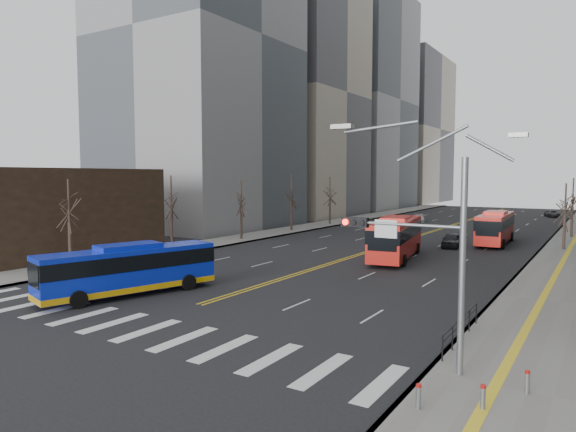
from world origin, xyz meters
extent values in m
plane|color=black|center=(0.00, 0.00, 0.00)|extent=(220.00, 220.00, 0.00)
cube|color=slate|center=(-16.50, 45.00, 0.07)|extent=(5.00, 130.00, 0.15)
cube|color=silver|center=(-10.64, 0.00, 0.01)|extent=(0.70, 4.00, 0.01)
cube|color=silver|center=(-8.27, 0.00, 0.01)|extent=(0.70, 4.00, 0.01)
cube|color=silver|center=(-5.91, 0.00, 0.01)|extent=(0.70, 4.00, 0.01)
cube|color=silver|center=(-3.55, 0.00, 0.01)|extent=(0.70, 4.00, 0.01)
cube|color=silver|center=(-1.18, 0.00, 0.01)|extent=(0.70, 4.00, 0.01)
cube|color=silver|center=(1.18, 0.00, 0.01)|extent=(0.70, 4.00, 0.01)
cube|color=silver|center=(3.55, 0.00, 0.01)|extent=(0.70, 4.00, 0.01)
cube|color=silver|center=(5.91, 0.00, 0.01)|extent=(0.70, 4.00, 0.01)
cube|color=silver|center=(8.27, 0.00, 0.01)|extent=(0.70, 4.00, 0.01)
cube|color=silver|center=(10.64, 0.00, 0.01)|extent=(0.70, 4.00, 0.01)
cube|color=silver|center=(13.00, 0.00, 0.01)|extent=(0.70, 4.00, 0.01)
cube|color=gold|center=(-0.20, 55.00, 0.01)|extent=(0.15, 100.00, 0.01)
cube|color=gold|center=(0.20, 55.00, 0.01)|extent=(0.15, 100.00, 0.01)
cube|color=gray|center=(-31.00, 40.00, 26.00)|extent=(22.00, 24.00, 52.00)
cube|color=#A99B88|center=(-31.00, 66.00, 22.00)|extent=(22.00, 22.00, 44.00)
cube|color=gray|center=(-30.00, 93.00, 24.00)|extent=(20.00, 26.00, 48.00)
cube|color=#A99B88|center=(-29.00, 125.00, 20.00)|extent=(18.00, 30.00, 40.00)
cube|color=black|center=(-26.00, 12.00, 4.00)|extent=(14.00, 18.00, 8.00)
cylinder|color=gray|center=(15.20, 2.00, 4.00)|extent=(0.24, 0.24, 8.00)
cylinder|color=gray|center=(12.95, 2.00, 5.50)|extent=(4.50, 0.12, 0.12)
cube|color=black|center=(11.00, 2.00, 5.50)|extent=(1.10, 0.28, 0.38)
cylinder|color=#FF190C|center=(10.65, 1.84, 5.50)|extent=(0.24, 0.08, 0.24)
cylinder|color=black|center=(11.00, 1.84, 5.50)|extent=(0.24, 0.08, 0.24)
cylinder|color=black|center=(11.35, 1.84, 5.50)|extent=(0.24, 0.08, 0.24)
cube|color=silver|center=(12.30, 2.00, 5.30)|extent=(0.90, 0.06, 0.70)
cube|color=#999993|center=(10.40, 2.00, 9.30)|extent=(0.90, 0.35, 0.18)
cube|color=black|center=(14.30, 6.00, 1.15)|extent=(0.04, 6.00, 0.04)
cylinder|color=black|center=(14.30, 3.00, 0.65)|extent=(0.06, 0.06, 1.00)
cylinder|color=black|center=(14.30, 4.50, 0.65)|extent=(0.06, 0.06, 1.00)
cylinder|color=black|center=(14.30, 6.00, 0.65)|extent=(0.06, 0.06, 1.00)
cylinder|color=black|center=(14.30, 7.50, 0.65)|extent=(0.06, 0.06, 1.00)
cylinder|color=black|center=(14.30, 9.00, 0.65)|extent=(0.06, 0.06, 1.00)
cylinder|color=gray|center=(14.80, -1.50, 0.50)|extent=(0.16, 0.16, 0.70)
cylinder|color=#B2140F|center=(14.80, -1.50, 0.88)|extent=(0.17, 0.17, 0.10)
cylinder|color=gray|center=(16.50, -0.50, 0.50)|extent=(0.16, 0.16, 0.70)
cylinder|color=#B2140F|center=(16.50, -0.50, 0.88)|extent=(0.17, 0.17, 0.10)
cylinder|color=gray|center=(17.50, 1.50, 0.50)|extent=(0.16, 0.16, 0.70)
cylinder|color=#B2140F|center=(17.50, 1.50, 0.88)|extent=(0.17, 0.17, 0.10)
cylinder|color=#30231D|center=(-16.00, 8.00, 1.88)|extent=(0.28, 0.28, 3.75)
cylinder|color=#30231D|center=(-16.00, 19.00, 1.95)|extent=(0.28, 0.28, 3.90)
cylinder|color=#30231D|center=(-16.00, 30.00, 1.80)|extent=(0.28, 0.28, 3.60)
cylinder|color=#30231D|center=(-16.00, 41.00, 2.00)|extent=(0.28, 0.28, 4.00)
cylinder|color=#30231D|center=(-16.00, 52.00, 1.90)|extent=(0.28, 0.28, 3.80)
cylinder|color=#30231D|center=(16.00, 40.00, 1.75)|extent=(0.28, 0.28, 3.50)
cylinder|color=#30231D|center=(16.00, 52.00, 1.88)|extent=(0.28, 0.28, 3.75)
cube|color=#0D25CC|center=(-5.24, 4.50, 1.62)|extent=(5.26, 11.04, 2.54)
cube|color=black|center=(-5.24, 4.50, 2.14)|extent=(5.32, 11.08, 0.93)
cube|color=#0D25CC|center=(-5.24, 4.50, 2.99)|extent=(2.82, 4.16, 0.40)
cube|color=#DFA30B|center=(-5.24, 4.50, 0.55)|extent=(5.32, 11.08, 0.35)
cylinder|color=black|center=(-7.31, 1.50, 0.50)|extent=(0.57, 1.04, 1.00)
cylinder|color=black|center=(-5.15, 0.86, 0.50)|extent=(0.57, 1.04, 1.00)
cylinder|color=black|center=(-5.33, 8.15, 0.50)|extent=(0.57, 1.04, 1.00)
cylinder|color=black|center=(-3.17, 7.51, 0.50)|extent=(0.57, 1.04, 1.00)
cube|color=red|center=(3.73, 26.63, 1.90)|extent=(4.67, 12.14, 3.10)
cube|color=black|center=(3.73, 26.63, 2.49)|extent=(4.73, 12.17, 1.10)
cube|color=red|center=(3.73, 26.63, 3.55)|extent=(2.83, 4.46, 0.40)
cylinder|color=black|center=(3.05, 22.66, 0.50)|extent=(0.47, 1.04, 1.00)
cylinder|color=black|center=(5.71, 23.12, 0.50)|extent=(0.47, 1.04, 1.00)
cylinder|color=black|center=(1.76, 30.14, 0.50)|extent=(0.47, 1.04, 1.00)
cylinder|color=black|center=(4.42, 30.60, 0.50)|extent=(0.47, 1.04, 1.00)
cube|color=red|center=(9.33, 41.74, 1.80)|extent=(2.99, 11.27, 2.90)
cube|color=black|center=(9.33, 41.74, 2.37)|extent=(3.05, 11.29, 1.04)
cube|color=red|center=(9.33, 41.74, 3.35)|extent=(2.19, 3.99, 0.40)
cylinder|color=black|center=(8.21, 38.11, 0.50)|extent=(0.34, 1.01, 1.00)
cylinder|color=black|center=(10.75, 38.22, 0.50)|extent=(0.34, 1.01, 1.00)
cylinder|color=black|center=(7.92, 45.26, 0.50)|extent=(0.34, 1.01, 1.00)
cylinder|color=black|center=(10.46, 45.36, 0.50)|extent=(0.34, 1.01, 1.00)
imported|color=silver|center=(-11.63, 6.00, 0.73)|extent=(1.95, 4.55, 1.46)
imported|color=black|center=(6.00, 36.73, 0.74)|extent=(2.33, 4.52, 1.47)
imported|color=#B0AFB5|center=(-5.72, 62.58, 0.61)|extent=(2.86, 4.54, 1.23)
imported|color=black|center=(11.21, 85.24, 0.59)|extent=(3.04, 4.63, 1.18)
camera|label=1|loc=(19.52, -16.66, 7.35)|focal=32.00mm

